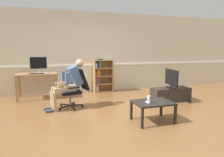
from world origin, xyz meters
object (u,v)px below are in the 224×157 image
Objects in this scene: person_seated at (69,82)px; drinking_glass at (149,99)px; computer_desk at (37,77)px; imac_monitor at (38,64)px; bookshelf at (102,76)px; coffee_table at (153,104)px; tv_stand at (171,95)px; keyboard at (37,74)px; computer_mouse at (47,73)px; radiator at (74,85)px; spare_remote at (147,102)px; office_chair at (76,87)px; tv_screen at (171,78)px.

drinking_glass is (1.42, -1.49, -0.16)m from person_seated.
imac_monitor is (0.05, 0.08, 0.40)m from computer_desk.
bookshelf is 1.46× the size of coffee_table.
computer_desk is at bearing 157.16° from tv_stand.
keyboard is 3.76× the size of computer_mouse.
computer_desk reaches higher than radiator.
computer_desk reaches higher than tv_stand.
imac_monitor reaches higher than spare_remote.
keyboard reaches higher than computer_desk.
office_chair is 2.64m from tv_screen.
bookshelf is (2.05, 0.43, -0.21)m from keyboard.
computer_desk is 1.34× the size of radiator.
tv_stand is at bearing -22.84° from computer_desk.
drinking_glass is at bearing 27.34° from office_chair.
computer_desk is 11.57× the size of computer_mouse.
imac_monitor reaches higher than office_chair.
office_chair is at bearing -46.45° from spare_remote.
keyboard is 1.41m from person_seated.
bookshelf reaches higher than computer_mouse.
coffee_table is (2.27, -2.83, -0.68)m from imac_monitor.
keyboard reaches higher than tv_stand.
computer_desk is 0.19m from keyboard.
drinking_glass is at bearing -165.85° from spare_remote.
person_seated is 1.57× the size of coffee_table.
tv_screen reaches higher than drinking_glass.
imac_monitor is 3.90m from tv_screen.
tv_screen is 1.92m from spare_remote.
drinking_glass is (-0.11, -0.04, 0.12)m from coffee_table.
tv_screen is at bearing -37.58° from radiator.
radiator is at bearing 162.80° from office_chair.
radiator is (-0.93, 0.10, -0.27)m from bookshelf.
computer_desk is 0.41m from imac_monitor.
office_chair reaches higher than tv_screen.
bookshelf is 2.40m from tv_stand.
computer_mouse is 1.29m from person_seated.
office_chair reaches higher than radiator.
bookshelf reaches higher than radiator.
coffee_table is 5.17× the size of spare_remote.
imac_monitor is 1.35× the size of keyboard.
computer_desk is 2.07m from bookshelf.
bookshelf is 0.93× the size of person_seated.
drinking_glass is at bearing 31.63° from person_seated.
computer_desk is 1.59m from office_chair.
drinking_glass is (-1.38, -1.27, -0.18)m from tv_screen.
person_seated is 1.11× the size of tv_stand.
bookshelf reaches higher than computer_desk.
computer_mouse is at bearing -49.40° from spare_remote.
person_seated is at bearing 133.53° from drinking_glass.
tv_screen reaches higher than tv_stand.
tv_screen is 5.63× the size of drinking_glass.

